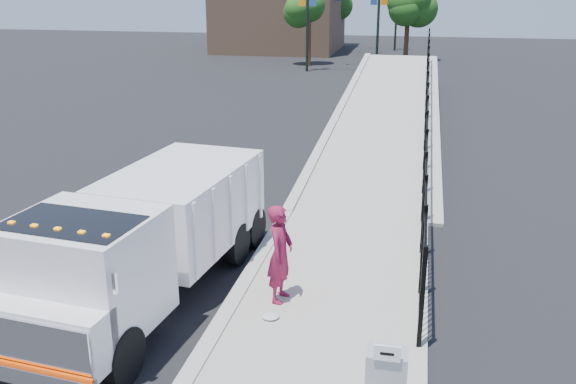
# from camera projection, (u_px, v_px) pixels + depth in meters

# --- Properties ---
(ground) EXTENTS (120.00, 120.00, 0.00)m
(ground) POSITION_uv_depth(u_px,v_px,m) (248.00, 281.00, 13.50)
(ground) COLOR black
(ground) RESTS_ON ground
(sidewalk) EXTENTS (3.55, 12.00, 0.12)m
(sidewalk) POSITION_uv_depth(u_px,v_px,m) (324.00, 339.00, 11.25)
(sidewalk) COLOR #9E998E
(sidewalk) RESTS_ON ground
(curb) EXTENTS (0.30, 12.00, 0.16)m
(curb) POSITION_uv_depth(u_px,v_px,m) (219.00, 326.00, 11.62)
(curb) COLOR #ADAAA3
(curb) RESTS_ON ground
(ramp) EXTENTS (3.95, 24.06, 3.19)m
(ramp) POSITION_uv_depth(u_px,v_px,m) (391.00, 124.00, 27.93)
(ramp) COLOR #9E998E
(ramp) RESTS_ON ground
(iron_fence) EXTENTS (0.10, 28.00, 1.80)m
(iron_fence) POSITION_uv_depth(u_px,v_px,m) (425.00, 125.00, 23.66)
(iron_fence) COLOR black
(iron_fence) RESTS_ON ground
(truck) EXTENTS (3.07, 7.42, 2.47)m
(truck) POSITION_uv_depth(u_px,v_px,m) (143.00, 236.00, 12.25)
(truck) COLOR black
(truck) RESTS_ON ground
(worker) EXTENTS (0.54, 0.75, 1.94)m
(worker) POSITION_uv_depth(u_px,v_px,m) (280.00, 254.00, 12.20)
(worker) COLOR maroon
(worker) RESTS_ON sidewalk
(arrow_sign) EXTENTS (0.35, 0.04, 0.22)m
(arrow_sign) POSITION_uv_depth(u_px,v_px,m) (387.00, 353.00, 8.28)
(arrow_sign) COLOR white
(arrow_sign) RESTS_ON utility_cabinet
(debris) EXTENTS (0.33, 0.33, 0.08)m
(debris) POSITION_uv_depth(u_px,v_px,m) (271.00, 316.00, 11.81)
(debris) COLOR silver
(debris) RESTS_ON sidewalk
(light_pole_0) EXTENTS (3.77, 0.22, 8.00)m
(light_pole_0) POSITION_uv_depth(u_px,v_px,m) (312.00, 4.00, 41.95)
(light_pole_0) COLOR black
(light_pole_0) RESTS_ON ground
(light_pole_1) EXTENTS (3.77, 0.22, 8.00)m
(light_pole_1) POSITION_uv_depth(u_px,v_px,m) (374.00, 3.00, 43.75)
(light_pole_1) COLOR black
(light_pole_1) RESTS_ON ground
(tree_0) EXTENTS (2.37, 2.37, 5.18)m
(tree_0) POSITION_uv_depth(u_px,v_px,m) (309.00, 9.00, 44.87)
(tree_0) COLOR #382314
(tree_0) RESTS_ON ground
(tree_1) EXTENTS (2.54, 2.54, 5.27)m
(tree_1) POSITION_uv_depth(u_px,v_px,m) (408.00, 7.00, 47.32)
(tree_1) COLOR #382314
(tree_1) RESTS_ON ground
(tree_2) EXTENTS (3.04, 3.04, 5.52)m
(tree_2) POSITION_uv_depth(u_px,v_px,m) (335.00, 1.00, 57.58)
(tree_2) COLOR #382314
(tree_2) RESTS_ON ground
(building) EXTENTS (10.00, 10.00, 8.00)m
(building) POSITION_uv_depth(u_px,v_px,m) (280.00, 2.00, 54.79)
(building) COLOR #8C664C
(building) RESTS_ON ground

